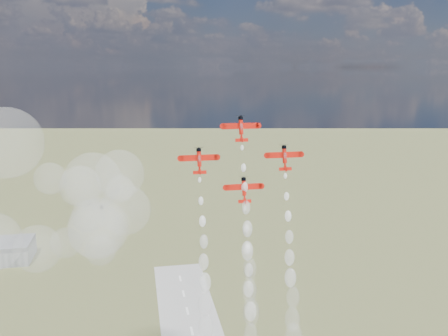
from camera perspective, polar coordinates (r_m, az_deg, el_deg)
plane_lead at (r=151.45m, az=2.07°, el=4.79°), size 11.66×4.50×8.17m
plane_left at (r=148.08m, az=-3.01°, el=0.93°), size 11.66×4.50×8.17m
plane_right at (r=154.15m, az=7.30°, el=1.29°), size 11.66×4.50×8.17m
plane_slot at (r=150.18m, az=2.43°, el=-2.58°), size 11.66×4.50×8.17m
smoke_trail_lead at (r=152.60m, az=3.06°, el=-13.01°), size 5.26×16.18×53.09m
smoke_trail_left at (r=152.05m, az=-2.25°, el=-17.09°), size 5.14×17.12×53.15m
smoke_trail_right at (r=158.21m, az=8.21°, el=-15.97°), size 5.24×16.35×52.44m
drifted_smoke_cloud at (r=171.06m, az=-17.85°, el=-4.12°), size 62.27×41.17×57.57m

